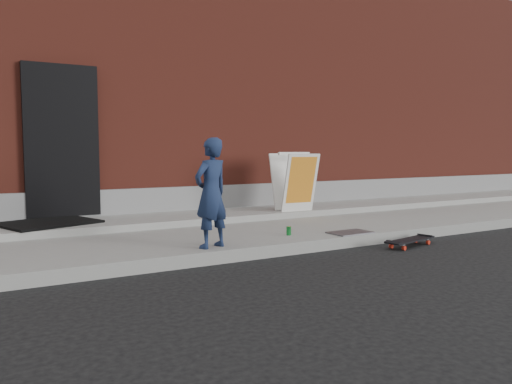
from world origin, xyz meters
TOP-DOWN VIEW (x-y plane):
  - ground at (0.00, 0.00)m, footprint 80.00×80.00m
  - sidewalk at (0.00, 1.50)m, footprint 20.00×3.00m
  - apron at (0.00, 2.40)m, footprint 20.00×1.20m
  - building at (-0.00, 6.99)m, footprint 20.00×8.10m
  - child at (-1.43, 0.23)m, footprint 0.53×0.43m
  - skateboard at (1.19, -0.31)m, footprint 0.88×0.39m
  - pizza_sign at (0.91, 1.98)m, footprint 0.62×0.73m
  - soda_can at (-0.20, 0.48)m, footprint 0.08×0.08m
  - doormat at (-2.90, 2.41)m, footprint 1.43×1.30m
  - utility_plate at (0.61, 0.20)m, footprint 0.58×0.38m

SIDE VIEW (x-z plane):
  - ground at x=0.00m, z-range 0.00..0.00m
  - sidewalk at x=0.00m, z-range 0.00..0.15m
  - skateboard at x=1.19m, z-range 0.03..0.13m
  - utility_plate at x=0.61m, z-range 0.15..0.17m
  - apron at x=0.00m, z-range 0.15..0.25m
  - soda_can at x=-0.20m, z-range 0.15..0.26m
  - doormat at x=-2.90m, z-range 0.25..0.28m
  - pizza_sign at x=0.91m, z-range 0.25..1.23m
  - child at x=-1.43m, z-range 0.15..1.41m
  - building at x=0.00m, z-range 0.00..5.00m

